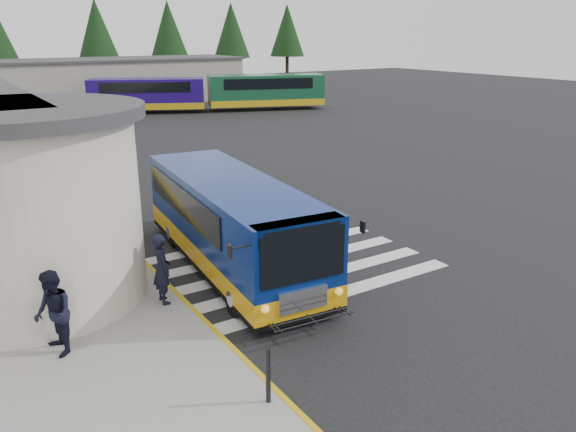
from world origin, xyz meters
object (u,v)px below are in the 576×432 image
transit_bus (232,226)px  pedestrian_b (53,314)px  far_bus_a (147,94)px  pedestrian_a (162,269)px  bollard (268,375)px  far_bus_b (266,90)px

transit_bus → pedestrian_b: size_ratio=5.13×
transit_bus → far_bus_a: far_bus_a is taller
pedestrian_a → far_bus_a: size_ratio=0.18×
pedestrian_a → pedestrian_b: pedestrian_b is taller
transit_bus → pedestrian_b: 5.88m
pedestrian_b → transit_bus: bearing=108.8°
transit_bus → pedestrian_a: size_ratio=5.28×
pedestrian_b → pedestrian_a: bearing=105.7°
transit_bus → bollard: bearing=-106.5°
transit_bus → pedestrian_a: transit_bus is taller
bollard → far_bus_b: size_ratio=0.11×
transit_bus → pedestrian_a: 2.98m
pedestrian_a → pedestrian_b: size_ratio=0.97×
bollard → far_bus_b: (21.30, 36.21, 0.98)m
pedestrian_b → bollard: (2.87, -3.77, -0.37)m
far_bus_a → pedestrian_b: bearing=-177.4°
pedestrian_a → far_bus_b: bearing=-33.4°
far_bus_a → bollard: bearing=-171.8°
pedestrian_b → far_bus_b: 40.46m
bollard → far_bus_a: far_bus_a is taller
bollard → far_bus_a: (11.70, 39.77, 0.90)m
pedestrian_b → bollard: bearing=31.6°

